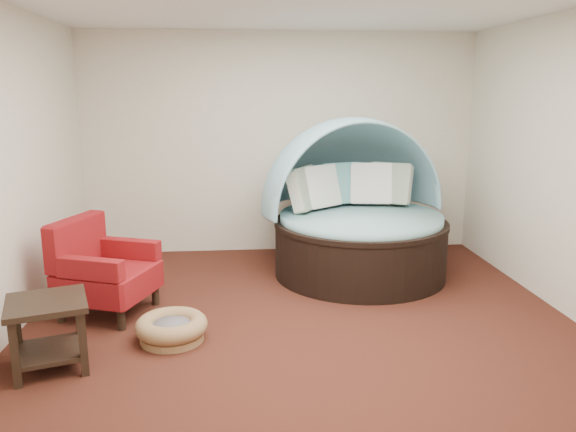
{
  "coord_description": "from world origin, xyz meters",
  "views": [
    {
      "loc": [
        -0.55,
        -4.71,
        2.07
      ],
      "look_at": [
        -0.08,
        0.6,
        0.88
      ],
      "focal_mm": 35.0,
      "sensor_mm": 36.0,
      "label": 1
    }
  ],
  "objects": [
    {
      "name": "floor",
      "position": [
        0.0,
        0.0,
        0.0
      ],
      "size": [
        5.0,
        5.0,
        0.0
      ],
      "primitive_type": "plane",
      "color": "#461C14",
      "rests_on": "ground"
    },
    {
      "name": "wall_back",
      "position": [
        0.0,
        2.5,
        1.4
      ],
      "size": [
        5.0,
        0.0,
        5.0
      ],
      "primitive_type": "plane",
      "rotation": [
        1.57,
        0.0,
        0.0
      ],
      "color": "beige",
      "rests_on": "floor"
    },
    {
      "name": "wall_front",
      "position": [
        0.0,
        -2.5,
        1.4
      ],
      "size": [
        5.0,
        0.0,
        5.0
      ],
      "primitive_type": "plane",
      "rotation": [
        -1.57,
        0.0,
        0.0
      ],
      "color": "beige",
      "rests_on": "floor"
    },
    {
      "name": "canopy_daybed",
      "position": [
        0.79,
        1.47,
        0.83
      ],
      "size": [
        2.41,
        2.37,
        1.79
      ],
      "rotation": [
        0.0,
        0.0,
        0.25
      ],
      "color": "black",
      "rests_on": "floor"
    },
    {
      "name": "pet_basket",
      "position": [
        -1.14,
        -0.23,
        0.11
      ],
      "size": [
        0.69,
        0.69,
        0.21
      ],
      "rotation": [
        0.0,
        0.0,
        -0.16
      ],
      "color": "brown",
      "rests_on": "floor"
    },
    {
      "name": "red_armchair",
      "position": [
        -1.85,
        0.45,
        0.42
      ],
      "size": [
        1.0,
        1.0,
        0.91
      ],
      "rotation": [
        0.0,
        0.0,
        -0.36
      ],
      "color": "black",
      "rests_on": "floor"
    },
    {
      "name": "side_table",
      "position": [
        -2.0,
        -0.63,
        0.35
      ],
      "size": [
        0.71,
        0.71,
        0.54
      ],
      "rotation": [
        0.0,
        0.0,
        0.31
      ],
      "color": "black",
      "rests_on": "floor"
    }
  ]
}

